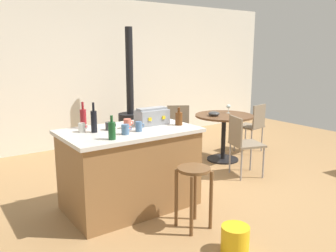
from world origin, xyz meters
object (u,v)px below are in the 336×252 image
at_px(folding_chair_far, 243,141).
at_px(plastic_bucket, 235,239).
at_px(cup_2, 139,126).
at_px(folding_chair_near, 179,128).
at_px(folding_chair_left, 253,124).
at_px(wine_glass, 229,107).
at_px(bottle_1, 83,118).
at_px(cup_1, 82,127).
at_px(bottle_0, 179,118).
at_px(dining_table, 224,126).
at_px(kitchen_island, 130,168).
at_px(serving_bowl, 214,114).
at_px(bottle_2, 112,130).
at_px(cup_4, 110,126).
at_px(wood_stove, 131,120).
at_px(cup_0, 125,129).
at_px(wooden_stool, 194,184).
at_px(cup_3, 128,124).
at_px(bottle_3, 94,121).
at_px(toolbox, 152,116).

height_order(folding_chair_far, plastic_bucket, folding_chair_far).
bearing_deg(cup_2, folding_chair_near, 40.48).
distance_m(folding_chair_left, wine_glass, 0.67).
height_order(bottle_1, cup_1, bottle_1).
bearing_deg(bottle_0, dining_table, 27.95).
xyz_separation_m(kitchen_island, folding_chair_far, (1.78, -0.03, 0.06)).
bearing_deg(serving_bowl, bottle_2, -155.98).
xyz_separation_m(dining_table, bottle_2, (-2.43, -0.97, 0.42)).
xyz_separation_m(folding_chair_left, cup_4, (-3.00, -0.62, 0.44)).
relative_size(folding_chair_left, wood_stove, 0.40).
bearing_deg(cup_0, bottle_1, 114.23).
bearing_deg(folding_chair_far, cup_0, -175.27).
height_order(wood_stove, bottle_0, wood_stove).
distance_m(bottle_1, cup_0, 0.59).
bearing_deg(folding_chair_left, wooden_stool, -149.32).
bearing_deg(kitchen_island, plastic_bucket, -77.91).
bearing_deg(cup_4, wood_stove, 56.08).
height_order(dining_table, cup_3, cup_3).
height_order(folding_chair_far, bottle_2, bottle_2).
xyz_separation_m(bottle_3, cup_4, (0.18, 0.01, -0.08)).
distance_m(dining_table, folding_chair_near, 0.72).
distance_m(wooden_stool, folding_chair_left, 2.96).
bearing_deg(toolbox, bottle_1, 160.08).
relative_size(kitchen_island, cup_2, 13.64).
relative_size(kitchen_island, cup_4, 11.70).
bearing_deg(bottle_0, folding_chair_far, 4.75).
height_order(cup_1, cup_2, cup_2).
bearing_deg(cup_4, cup_3, -11.49).
distance_m(toolbox, cup_2, 0.38).
relative_size(wood_stove, toolbox, 5.76).
xyz_separation_m(wood_stove, bottle_0, (-0.64, -2.33, 0.47)).
distance_m(folding_chair_near, cup_1, 2.22).
height_order(folding_chair_near, bottle_3, bottle_3).
xyz_separation_m(wooden_stool, cup_0, (-0.42, 0.60, 0.49)).
bearing_deg(cup_0, serving_bowl, 23.52).
height_order(folding_chair_left, cup_3, cup_3).
height_order(cup_4, wine_glass, cup_4).
xyz_separation_m(folding_chair_near, plastic_bucket, (-1.21, -2.46, -0.40)).
bearing_deg(plastic_bucket, cup_3, 101.17).
xyz_separation_m(bottle_3, cup_3, (0.38, -0.03, -0.07)).
height_order(kitchen_island, cup_2, cup_2).
bearing_deg(plastic_bucket, wood_stove, 75.20).
bearing_deg(kitchen_island, bottle_0, -12.65).
bearing_deg(cup_4, serving_bowl, 16.16).
distance_m(cup_2, plastic_bucket, 1.49).
xyz_separation_m(wood_stove, cup_3, (-1.22, -2.14, 0.44)).
distance_m(wooden_stool, toolbox, 1.03).
bearing_deg(toolbox, dining_table, 18.71).
xyz_separation_m(folding_chair_near, cup_1, (-1.97, -0.93, 0.42)).
bearing_deg(bottle_0, kitchen_island, 167.35).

